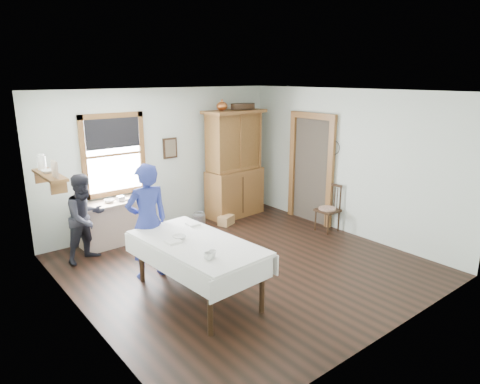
# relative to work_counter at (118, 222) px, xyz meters

# --- Properties ---
(room) EXTENTS (5.01, 5.01, 2.70)m
(room) POSITION_rel_work_counter_xyz_m (1.13, -2.18, 0.96)
(room) COLOR black
(room) RESTS_ON ground
(window) EXTENTS (1.18, 0.07, 1.48)m
(window) POSITION_rel_work_counter_xyz_m (0.13, 0.28, 1.25)
(window) COLOR white
(window) RESTS_ON room
(doorway) EXTENTS (0.09, 1.14, 2.22)m
(doorway) POSITION_rel_work_counter_xyz_m (3.59, -1.33, 0.77)
(doorway) COLOR #433A30
(doorway) RESTS_ON room
(wall_shelf) EXTENTS (0.24, 1.00, 0.44)m
(wall_shelf) POSITION_rel_work_counter_xyz_m (-1.24, -0.64, 1.18)
(wall_shelf) COLOR brown
(wall_shelf) RESTS_ON room
(framed_picture) EXTENTS (0.30, 0.04, 0.40)m
(framed_picture) POSITION_rel_work_counter_xyz_m (1.28, 0.28, 1.16)
(framed_picture) COLOR #352012
(framed_picture) RESTS_ON room
(rug_beater) EXTENTS (0.01, 0.27, 0.27)m
(rug_beater) POSITION_rel_work_counter_xyz_m (3.58, -1.88, 1.33)
(rug_beater) COLOR black
(rug_beater) RESTS_ON room
(work_counter) EXTENTS (1.38, 0.58, 0.78)m
(work_counter) POSITION_rel_work_counter_xyz_m (0.00, 0.00, 0.00)
(work_counter) COLOR tan
(work_counter) RESTS_ON room
(china_hutch) EXTENTS (1.36, 0.73, 2.24)m
(china_hutch) POSITION_rel_work_counter_xyz_m (2.60, -0.07, 0.73)
(china_hutch) COLOR brown
(china_hutch) RESTS_ON room
(dining_table) EXTENTS (1.18, 2.06, 0.80)m
(dining_table) POSITION_rel_work_counter_xyz_m (0.02, -2.53, 0.01)
(dining_table) COLOR white
(dining_table) RESTS_ON room
(spindle_chair) EXTENTS (0.43, 0.43, 0.92)m
(spindle_chair) POSITION_rel_work_counter_xyz_m (3.39, -1.97, 0.07)
(spindle_chair) COLOR #352012
(spindle_chair) RESTS_ON room
(pail) EXTENTS (0.28, 0.28, 0.27)m
(pail) POSITION_rel_work_counter_xyz_m (1.54, -0.28, -0.26)
(pail) COLOR gray
(pail) RESTS_ON room
(wicker_basket) EXTENTS (0.38, 0.33, 0.19)m
(wicker_basket) POSITION_rel_work_counter_xyz_m (2.07, -0.47, -0.30)
(wicker_basket) COLOR tan
(wicker_basket) RESTS_ON room
(woman_blue) EXTENTS (0.61, 0.43, 1.60)m
(woman_blue) POSITION_rel_work_counter_xyz_m (-0.21, -1.59, 0.41)
(woman_blue) COLOR navy
(woman_blue) RESTS_ON room
(figure_dark) EXTENTS (0.78, 0.68, 1.34)m
(figure_dark) POSITION_rel_work_counter_xyz_m (-0.71, -0.42, 0.28)
(figure_dark) COLOR black
(figure_dark) RESTS_ON room
(table_cup_a) EXTENTS (0.15, 0.15, 0.09)m
(table_cup_a) POSITION_rel_work_counter_xyz_m (-0.19, -3.12, 0.45)
(table_cup_a) COLOR white
(table_cup_a) RESTS_ON dining_table
(table_cup_b) EXTENTS (0.11, 0.11, 0.09)m
(table_cup_b) POSITION_rel_work_counter_xyz_m (-0.11, -3.08, 0.45)
(table_cup_b) COLOR white
(table_cup_b) RESTS_ON dining_table
(table_bowl) EXTENTS (0.21, 0.21, 0.05)m
(table_bowl) POSITION_rel_work_counter_xyz_m (-0.10, -2.31, 0.43)
(table_bowl) COLOR white
(table_bowl) RESTS_ON dining_table
(counter_book) EXTENTS (0.17, 0.22, 0.02)m
(counter_book) POSITION_rel_work_counter_xyz_m (0.01, 0.01, 0.40)
(counter_book) COLOR brown
(counter_book) RESTS_ON work_counter
(counter_bowl) EXTENTS (0.21, 0.21, 0.06)m
(counter_bowl) POSITION_rel_work_counter_xyz_m (-0.14, -0.02, 0.42)
(counter_bowl) COLOR white
(counter_bowl) RESTS_ON work_counter
(shelf_bowl) EXTENTS (0.22, 0.22, 0.05)m
(shelf_bowl) POSITION_rel_work_counter_xyz_m (-1.24, -0.63, 1.21)
(shelf_bowl) COLOR white
(shelf_bowl) RESTS_ON wall_shelf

